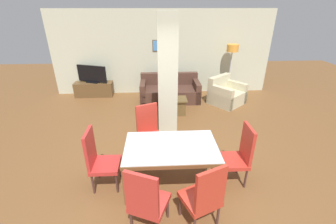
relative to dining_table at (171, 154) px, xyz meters
The scene contains 16 objects.
ground_plane 0.59m from the dining_table, ahead, with size 18.00×18.00×0.00m, color brown.
back_wall 4.57m from the dining_table, 90.00° to the left, with size 7.20×0.09×2.70m.
divider_pillar 1.89m from the dining_table, 88.95° to the left, with size 0.43×0.30×2.70m.
dining_table is the anchor object (origin of this frame).
dining_chair_head_left 1.17m from the dining_table, behind, with size 0.46×0.46×1.06m.
dining_chair_near_right 0.95m from the dining_table, 66.58° to the right, with size 0.60×0.60×1.06m.
dining_chair_far_left 0.95m from the dining_table, 113.32° to the left, with size 0.60×0.60×1.06m.
dining_chair_head_right 1.13m from the dining_table, ahead, with size 0.46×0.46×1.06m.
dining_chair_near_left 0.98m from the dining_table, 112.56° to the right, with size 0.60×0.60×1.06m.
sofa 3.78m from the dining_table, 86.88° to the left, with size 1.85×0.93×0.81m.
armchair 3.90m from the dining_table, 60.37° to the left, with size 1.25×1.24×0.82m.
coffee_table 2.74m from the dining_table, 84.57° to the left, with size 0.71×0.46×0.46m.
bottle 2.81m from the dining_table, 83.45° to the left, with size 0.07×0.07×0.30m.
tv_stand 4.83m from the dining_table, 118.66° to the left, with size 1.23×0.40×0.47m.
tv_screen 4.82m from the dining_table, 118.66° to the left, with size 0.98×0.39×0.56m.
floor_lamp 4.72m from the dining_table, 61.74° to the left, with size 0.36×0.36×1.68m.
Camera 1 is at (-0.21, -3.00, 2.80)m, focal length 24.00 mm.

